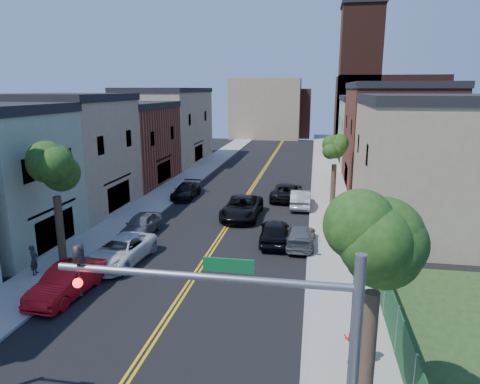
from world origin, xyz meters
The scene contains 29 objects.
sidewalk_left centered at (-7.90, 40.00, 0.07)m, with size 3.20×100.00×0.15m, color gray.
sidewalk_right centered at (7.90, 40.00, 0.07)m, with size 3.20×100.00×0.15m, color gray.
curb_left centered at (-6.15, 40.00, 0.07)m, with size 0.30×100.00×0.15m, color gray.
curb_right centered at (6.15, 40.00, 0.07)m, with size 0.30×100.00×0.15m, color gray.
bldg_left_tan_near centered at (-14.00, 25.00, 4.50)m, with size 9.00×10.00×9.00m, color #998466.
bldg_left_brick centered at (-14.00, 36.00, 4.00)m, with size 9.00×12.00×8.00m, color brown.
bldg_left_tan_far centered at (-14.00, 50.00, 4.75)m, with size 9.00×16.00×9.50m, color #998466.
bldg_right_tan centered at (14.00, 24.00, 4.50)m, with size 9.00×12.00×9.00m, color #998466.
bldg_right_brick centered at (14.00, 38.00, 5.00)m, with size 9.00×14.00×10.00m, color brown.
bldg_right_palegrn centered at (14.00, 52.00, 4.25)m, with size 9.00×12.00×8.50m, color gray.
church centered at (16.33, 67.07, 7.24)m, with size 16.20×14.20×22.60m.
backdrop_left centered at (-4.00, 82.00, 6.00)m, with size 14.00×8.00×12.00m, color #998466.
backdrop_center centered at (0.00, 86.00, 5.00)m, with size 10.00×8.00×10.00m, color brown.
fence_right centered at (9.50, 9.50, 1.10)m, with size 0.04×15.00×1.90m, color #143F1E.
tree_left_mid centered at (-7.88, 14.01, 6.58)m, with size 5.20×5.20×9.29m.
tree_right_corner centered at (7.93, 4.01, 7.31)m, with size 5.80×5.80×10.35m.
tree_right_far centered at (7.92, 30.01, 5.76)m, with size 4.40×4.40×8.03m.
traffic_signal centered at (5.87, -0.50, 4.79)m, with size 5.50×0.31×7.20m.
red_sedan centered at (-5.50, 10.50, 0.78)m, with size 1.65×4.73×1.56m, color #B70C13.
white_pickup centered at (-4.76, 14.90, 0.76)m, with size 2.53×5.48×1.52m, color silver.
grey_car_left centered at (-5.50, 19.83, 0.76)m, with size 1.79×4.44×1.51m, color #54565B.
black_car_left centered at (-5.50, 30.57, 0.69)m, with size 1.92×4.73×1.37m, color black.
grey_car_right centered at (5.50, 19.54, 0.67)m, with size 1.88×4.62×1.34m, color #515458.
black_car_right centered at (3.80, 19.81, 0.80)m, with size 1.90×4.72×1.61m, color black.
silver_car_right centered at (5.17, 29.01, 0.78)m, with size 1.65×4.72×1.55m, color #A3A5AA.
dark_car_right_far centered at (3.80, 31.60, 0.77)m, with size 2.55×5.54×1.54m, color black.
black_suv_lane centered at (0.72, 25.15, 0.83)m, with size 2.76×5.98×1.66m, color black.
pedestrian_left centered at (-8.51, 12.30, 0.97)m, with size 0.60×0.39×1.64m, color #27272F.
pedestrian_right centered at (7.93, 7.11, 1.11)m, with size 0.93×0.72×1.91m, color red.
Camera 1 is at (6.18, -7.32, 9.97)m, focal length 32.39 mm.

